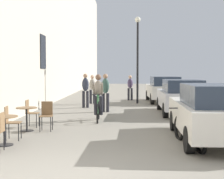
% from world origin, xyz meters
% --- Properties ---
extents(cafe_table_near, '(0.64, 0.64, 0.72)m').
position_xyz_m(cafe_table_near, '(-2.08, 2.49, 0.52)').
color(cafe_table_near, black).
rests_on(cafe_table_near, ground_plane).
extents(cafe_chair_near_toward_street, '(0.42, 0.42, 0.89)m').
position_xyz_m(cafe_chair_near_toward_street, '(-2.16, 3.13, 0.52)').
color(cafe_chair_near_toward_street, black).
rests_on(cafe_chair_near_toward_street, ground_plane).
extents(cafe_table_mid, '(0.64, 0.64, 0.72)m').
position_xyz_m(cafe_table_mid, '(-2.11, 4.42, 0.52)').
color(cafe_table_mid, black).
rests_on(cafe_table_mid, ground_plane).
extents(cafe_chair_mid_toward_street, '(0.40, 0.40, 0.89)m').
position_xyz_m(cafe_chair_mid_toward_street, '(-1.52, 4.50, 0.52)').
color(cafe_chair_mid_toward_street, black).
rests_on(cafe_chair_mid_toward_street, ground_plane).
extents(cafe_chair_mid_toward_wall, '(0.38, 0.38, 0.89)m').
position_xyz_m(cafe_chair_mid_toward_wall, '(-2.18, 5.10, 0.52)').
color(cafe_chair_mid_toward_wall, black).
rests_on(cafe_chair_mid_toward_wall, ground_plane).
extents(cyclist_on_bicycle, '(0.52, 1.76, 1.74)m').
position_xyz_m(cyclist_on_bicycle, '(-0.08, 6.63, 0.81)').
color(cyclist_on_bicycle, black).
rests_on(cyclist_on_bicycle, ground_plane).
extents(pedestrian_near, '(0.37, 0.28, 1.71)m').
position_xyz_m(pedestrian_near, '(0.06, 9.17, 0.97)').
color(pedestrian_near, '#26262D').
rests_on(pedestrian_near, ground_plane).
extents(pedestrian_mid, '(0.35, 0.25, 1.71)m').
position_xyz_m(pedestrian_mid, '(-1.02, 10.88, 0.97)').
color(pedestrian_mid, '#26262D').
rests_on(pedestrian_mid, ground_plane).
extents(pedestrian_far, '(0.38, 0.30, 1.62)m').
position_xyz_m(pedestrian_far, '(-0.86, 12.97, 0.91)').
color(pedestrian_far, '#26262D').
rests_on(pedestrian_far, ground_plane).
extents(pedestrian_furthest, '(0.36, 0.27, 1.59)m').
position_xyz_m(pedestrian_furthest, '(1.34, 15.22, 0.89)').
color(pedestrian_furthest, '#26262D').
rests_on(pedestrian_furthest, ground_plane).
extents(street_lamp, '(0.32, 0.32, 4.90)m').
position_xyz_m(street_lamp, '(1.70, 13.18, 3.11)').
color(street_lamp, black).
rests_on(street_lamp, ground_plane).
extents(parked_car_nearest, '(1.91, 4.26, 1.49)m').
position_xyz_m(parked_car_nearest, '(3.11, 3.07, 0.77)').
color(parked_car_nearest, beige).
rests_on(parked_car_nearest, ground_plane).
extents(parked_car_second, '(1.86, 4.19, 1.47)m').
position_xyz_m(parked_car_second, '(3.31, 8.57, 0.76)').
color(parked_car_second, '#B7B7BC').
rests_on(parked_car_second, ground_plane).
extents(parked_car_third, '(1.83, 4.30, 1.53)m').
position_xyz_m(parked_car_third, '(3.29, 13.91, 0.79)').
color(parked_car_third, beige).
rests_on(parked_car_third, ground_plane).
extents(parked_motorcycle, '(0.62, 2.14, 0.92)m').
position_xyz_m(parked_motorcycle, '(2.42, 2.60, 0.40)').
color(parked_motorcycle, black).
rests_on(parked_motorcycle, ground_plane).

